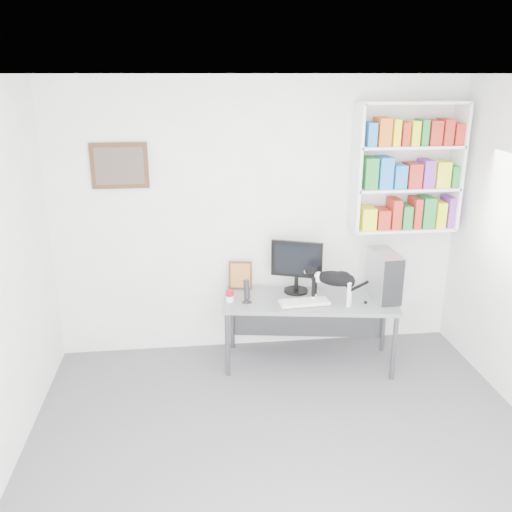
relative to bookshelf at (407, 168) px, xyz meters
name	(u,v)px	position (x,y,z in m)	size (l,w,h in m)	color
room	(299,299)	(-1.40, -1.85, -0.50)	(4.01, 4.01, 2.70)	#55565A
bookshelf	(407,168)	(0.00, 0.00, 0.00)	(1.03, 0.28, 1.24)	white
wall_art	(120,166)	(-2.70, 0.12, 0.05)	(0.52, 0.04, 0.42)	#492C17
desk	(309,331)	(-0.98, -0.32, -1.51)	(1.62, 0.63, 0.68)	slate
monitor	(297,266)	(-1.08, -0.13, -0.91)	(0.49, 0.24, 0.53)	black
keyboard	(304,302)	(-1.06, -0.43, -1.16)	(0.46, 0.18, 0.04)	silver
pc_tower	(384,275)	(-0.29, -0.36, -0.95)	(0.20, 0.45, 0.45)	silver
speaker	(247,291)	(-1.58, -0.32, -1.06)	(0.10, 0.10, 0.23)	black
leaning_print	(240,275)	(-1.61, 0.03, -1.03)	(0.23, 0.09, 0.28)	#492C17
soup_can	(230,296)	(-1.74, -0.28, -1.12)	(0.07, 0.07, 0.11)	#A30E1E
cat	(333,287)	(-0.79, -0.44, -1.01)	(0.54, 0.14, 0.33)	black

